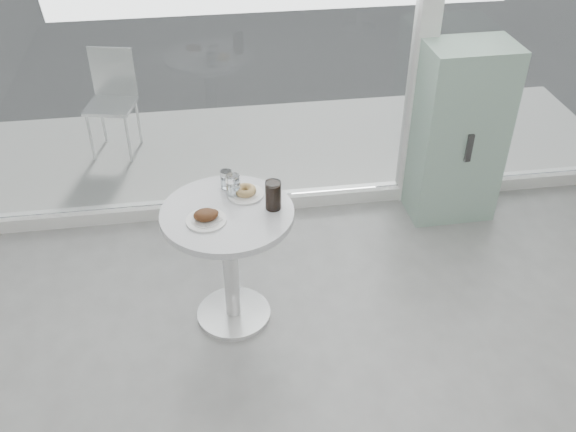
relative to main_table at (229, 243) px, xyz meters
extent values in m
cube|color=white|center=(0.50, 1.10, -0.50)|extent=(5.00, 0.12, 0.10)
cube|color=white|center=(-0.27, 1.10, 0.85)|extent=(3.21, 0.02, 2.60)
cube|color=white|center=(2.17, 1.10, 0.85)|extent=(1.41, 0.02, 2.60)
cylinder|color=white|center=(0.00, 0.00, -0.54)|extent=(0.44, 0.44, 0.03)
cylinder|color=white|center=(0.00, 0.00, -0.18)|extent=(0.09, 0.09, 0.70)
cylinder|color=white|center=(0.00, 0.00, 0.20)|extent=(0.72, 0.72, 0.04)
cube|color=beige|center=(0.50, 1.90, -0.53)|extent=(5.60, 1.60, 0.05)
cube|color=#94BDA6|center=(1.64, 0.88, 0.08)|extent=(0.59, 0.40, 1.27)
cube|color=#333333|center=(1.64, 0.68, 0.08)|extent=(0.04, 0.02, 0.20)
cylinder|color=white|center=(-0.99, 1.91, -0.30)|extent=(0.02, 0.02, 0.41)
cylinder|color=white|center=(-0.69, 1.84, -0.30)|extent=(0.02, 0.02, 0.41)
cylinder|color=white|center=(-0.92, 2.20, -0.30)|extent=(0.02, 0.02, 0.41)
cylinder|color=white|center=(-0.62, 2.14, -0.30)|extent=(0.02, 0.02, 0.41)
cube|color=white|center=(-0.80, 2.02, -0.09)|extent=(0.43, 0.43, 0.03)
cube|color=white|center=(-0.76, 2.19, 0.13)|extent=(0.36, 0.10, 0.41)
cylinder|color=white|center=(-0.11, -0.07, 0.23)|extent=(0.21, 0.21, 0.01)
cube|color=silver|center=(-0.09, -0.08, 0.24)|extent=(0.14, 0.13, 0.00)
ellipsoid|color=#39220F|center=(-0.11, -0.07, 0.26)|extent=(0.13, 0.10, 0.06)
ellipsoid|color=#39220F|center=(-0.08, -0.05, 0.25)|extent=(0.06, 0.06, 0.04)
cylinder|color=white|center=(0.11, 0.14, 0.23)|extent=(0.20, 0.20, 0.01)
torus|color=tan|center=(0.11, 0.14, 0.25)|extent=(0.12, 0.12, 0.04)
cylinder|color=white|center=(0.02, 0.23, 0.27)|extent=(0.07, 0.07, 0.11)
cylinder|color=white|center=(0.02, 0.23, 0.25)|extent=(0.05, 0.05, 0.06)
cylinder|color=white|center=(0.05, 0.14, 0.28)|extent=(0.08, 0.08, 0.13)
cylinder|color=white|center=(0.05, 0.14, 0.26)|extent=(0.07, 0.07, 0.07)
cylinder|color=white|center=(0.25, -0.01, 0.30)|extent=(0.09, 0.09, 0.16)
cylinder|color=black|center=(0.25, -0.01, 0.29)|extent=(0.07, 0.07, 0.15)
camera|label=1|loc=(-0.08, -2.80, 2.21)|focal=40.00mm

